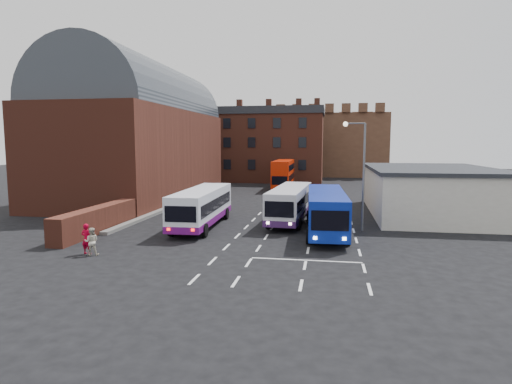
% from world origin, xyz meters
% --- Properties ---
extents(ground, '(180.00, 180.00, 0.00)m').
position_xyz_m(ground, '(0.00, 0.00, 0.00)').
color(ground, black).
extents(railway_station, '(12.00, 28.00, 16.00)m').
position_xyz_m(railway_station, '(-15.50, 21.00, 7.64)').
color(railway_station, '#602B1E').
rests_on(railway_station, ground).
extents(forecourt_wall, '(1.20, 10.00, 1.80)m').
position_xyz_m(forecourt_wall, '(-10.20, 2.00, 0.90)').
color(forecourt_wall, '#602B1E').
rests_on(forecourt_wall, ground).
extents(cream_building, '(10.40, 16.40, 4.25)m').
position_xyz_m(cream_building, '(15.00, 14.00, 2.16)').
color(cream_building, beige).
rests_on(cream_building, ground).
extents(brick_terrace, '(22.00, 10.00, 11.00)m').
position_xyz_m(brick_terrace, '(-6.00, 46.00, 5.50)').
color(brick_terrace, brown).
rests_on(brick_terrace, ground).
extents(castle_keep, '(22.00, 22.00, 12.00)m').
position_xyz_m(castle_keep, '(6.00, 66.00, 6.00)').
color(castle_keep, brown).
rests_on(castle_keep, ground).
extents(bus_white_outbound, '(2.90, 10.58, 2.87)m').
position_xyz_m(bus_white_outbound, '(-3.40, 5.31, 1.69)').
color(bus_white_outbound, white).
rests_on(bus_white_outbound, ground).
extents(bus_white_inbound, '(3.07, 10.40, 2.80)m').
position_xyz_m(bus_white_inbound, '(3.08, 8.53, 1.66)').
color(bus_white_inbound, silver).
rests_on(bus_white_inbound, ground).
extents(bus_blue, '(3.14, 11.00, 2.97)m').
position_xyz_m(bus_blue, '(6.00, 4.40, 1.75)').
color(bus_blue, '#0A2192').
rests_on(bus_blue, ground).
extents(bus_red_double, '(2.60, 10.06, 4.02)m').
position_xyz_m(bus_red_double, '(-0.11, 33.11, 2.13)').
color(bus_red_double, red).
rests_on(bus_red_double, ground).
extents(street_lamp, '(1.61, 0.35, 7.89)m').
position_xyz_m(street_lamp, '(8.33, 5.59, 4.76)').
color(street_lamp, '#5F6062').
rests_on(street_lamp, ground).
extents(pedestrian_red, '(0.68, 0.47, 1.79)m').
position_xyz_m(pedestrian_red, '(-7.50, -3.80, 0.89)').
color(pedestrian_red, '#A3001C').
rests_on(pedestrian_red, ground).
extents(pedestrian_beige, '(0.93, 0.82, 1.59)m').
position_xyz_m(pedestrian_beige, '(-7.11, -3.97, 0.79)').
color(pedestrian_beige, beige).
rests_on(pedestrian_beige, ground).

